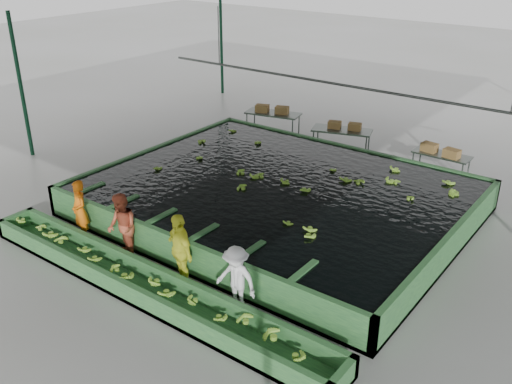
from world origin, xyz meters
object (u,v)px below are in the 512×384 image
Objects in this scene: worker_a at (80,210)px; box_stack_left at (272,113)px; box_stack_right at (440,154)px; worker_d at (236,279)px; sorting_trough at (145,285)px; box_stack_mid at (344,129)px; worker_b at (122,227)px; packing_table_left at (273,124)px; packing_table_mid at (341,142)px; flotation_tank at (277,198)px; worker_c at (180,250)px; packing_table_right at (440,166)px.

worker_a is 1.26× the size of box_stack_left.
worker_d is at bearing -94.98° from box_stack_right.
sorting_trough is 8.55× the size of box_stack_mid.
packing_table_left is (-2.35, 9.65, -0.37)m from worker_b.
packing_table_mid is 0.48m from box_stack_mid.
flotation_tank is 4.73m from worker_d.
worker_b is (1.61, 0.00, 0.04)m from worker_a.
sorting_trough is 1.87m from worker_b.
worker_d is 1.17× the size of box_stack_left.
sorting_trough is at bearing -160.29° from worker_d.
worker_c reaches higher than packing_table_left.
box_stack_mid is at bearing 117.12° from worker_c.
box_stack_right is (6.69, -0.18, 0.35)m from packing_table_left.
flotation_tank reaches higher than sorting_trough.
box_stack_right is (4.35, 9.47, -0.03)m from worker_b.
worker_a is (-3.19, 0.80, 0.56)m from sorting_trough.
worker_d is (1.95, -4.30, 0.30)m from flotation_tank.
packing_table_right is at bearing -0.93° from packing_table_left.
worker_c is 0.98× the size of packing_table_right.
worker_d is 9.92m from box_stack_mid.
box_stack_left reaches higher than box_stack_right.
box_stack_left is at bearing 128.00° from worker_b.
worker_d is 11.30m from packing_table_left.
packing_table_mid is (-1.14, 9.47, -0.42)m from worker_c.
box_stack_mid is (3.17, -0.10, 0.47)m from packing_table_left.
worker_b is at bearing -76.17° from box_stack_left.
flotation_tank is 1.00× the size of sorting_trough.
packing_table_mid is at bearing 98.84° from flotation_tank.
worker_a is (-3.19, -4.30, 0.36)m from flotation_tank.
box_stack_right is at bearing 82.38° from worker_d.
flotation_tank is 6.63m from box_stack_left.
box_stack_right reaches higher than sorting_trough.
box_stack_left is at bearing 178.88° from box_stack_mid.
worker_a is 0.77× the size of packing_table_left.
worker_c is at bearing -83.51° from box_stack_mid.
worker_b reaches higher than packing_table_mid.
worker_b reaches higher than box_stack_left.
flotation_tank is 4.34m from worker_c.
box_stack_mid reaches higher than sorting_trough.
worker_d reaches higher than box_stack_left.
box_stack_right is (2.43, 9.47, -0.06)m from worker_c.
packing_table_left is at bearing 110.57° from sorting_trough.
box_stack_right is at bearing 74.91° from sorting_trough.
flotation_tank is at bearing -53.76° from packing_table_left.
packing_table_left is 6.74m from packing_table_right.
sorting_trough is at bearing -85.53° from packing_table_mid.
worker_a is at bearing -104.35° from box_stack_mid.
packing_table_mid is at bearing -125.71° from box_stack_mid.
worker_b is 9.90m from box_stack_left.
box_stack_right is (0.82, 9.47, 0.07)m from worker_d.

